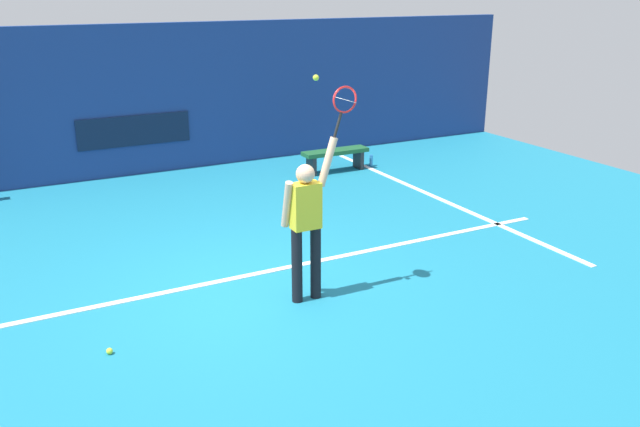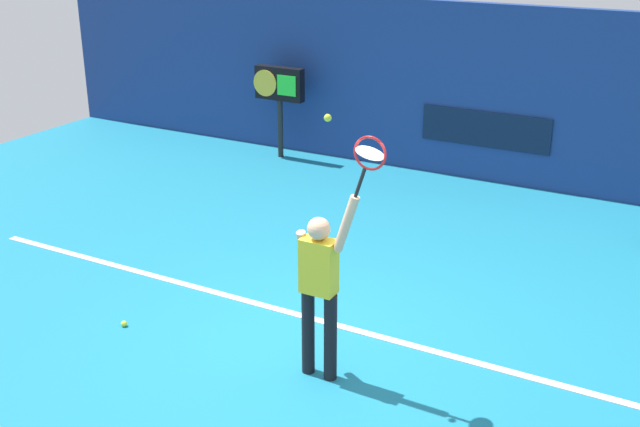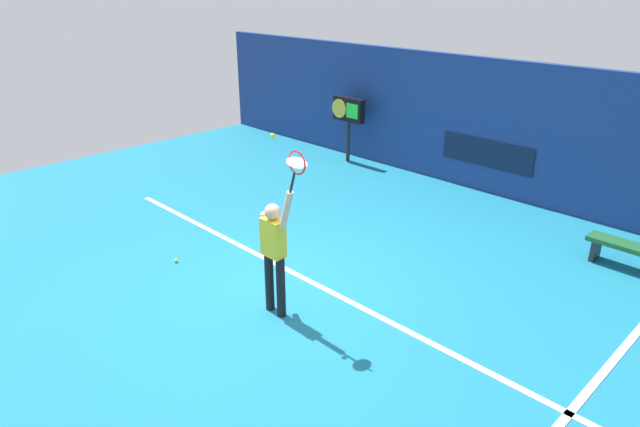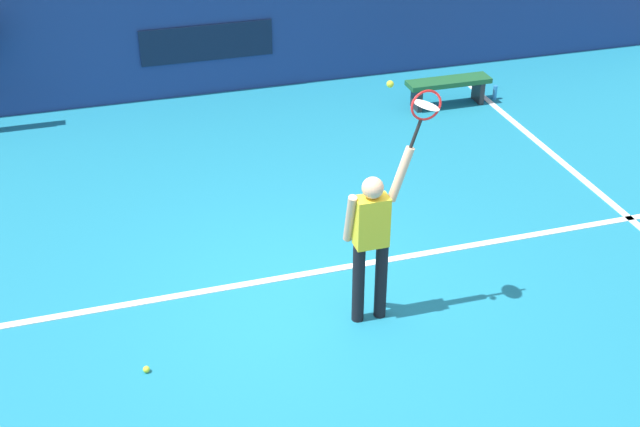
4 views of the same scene
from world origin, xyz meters
name	(u,v)px [view 4 (image 4 of 4)]	position (x,y,z in m)	size (l,w,h in m)	color
ground_plane	(310,296)	(0.00, 0.00, 0.00)	(18.00, 18.00, 0.00)	teal
back_wall	(203,7)	(0.00, 6.17, 1.47)	(18.00, 0.20, 2.94)	navy
sponsor_banner_center	(207,43)	(0.00, 6.05, 0.90)	(2.20, 0.03, 0.60)	#0C1933
court_baseline	(300,275)	(0.00, 0.41, 0.01)	(10.00, 0.10, 0.01)	white
court_sideline	(564,164)	(4.38, 2.00, 0.01)	(0.10, 7.00, 0.01)	white
tennis_player	(371,237)	(0.50, -0.55, 1.01)	(0.66, 0.31, 1.98)	black
tennis_racket	(425,109)	(0.99, -0.55, 2.35)	(0.39, 0.27, 0.63)	black
tennis_ball	(390,84)	(0.61, -0.60, 2.66)	(0.07, 0.07, 0.07)	#CCE033
court_bench	(448,86)	(3.65, 4.45, 0.34)	(1.40, 0.36, 0.45)	#1E592D
water_bottle	(495,92)	(4.52, 4.45, 0.12)	(0.07, 0.07, 0.24)	#338CD8
spare_ball	(146,369)	(-1.89, -0.75, 0.03)	(0.07, 0.07, 0.07)	#CCE033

